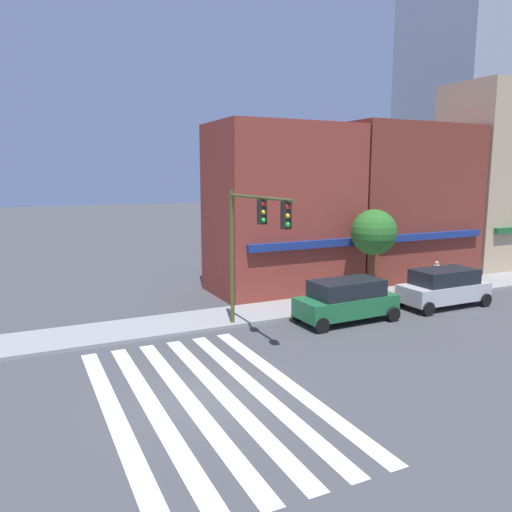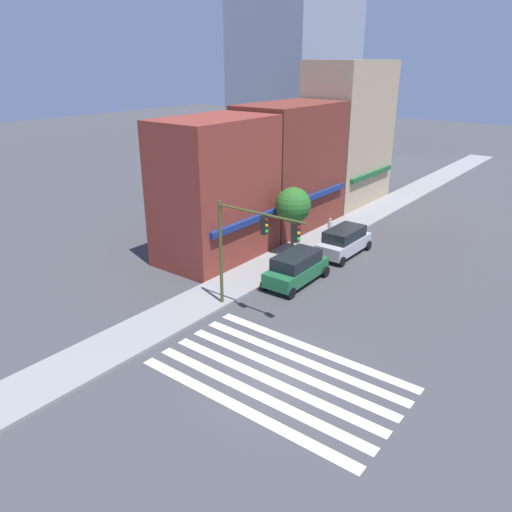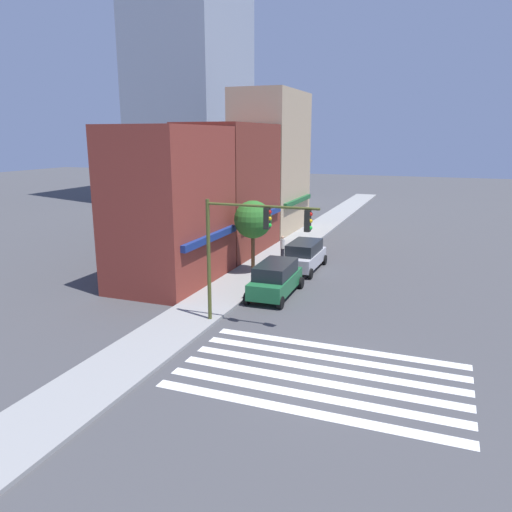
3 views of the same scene
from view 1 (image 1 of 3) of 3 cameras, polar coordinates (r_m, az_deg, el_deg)
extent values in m
plane|color=#424244|center=(15.70, -5.67, -15.86)|extent=(200.00, 200.00, 0.00)
cube|color=gray|center=(22.42, -12.37, -8.01)|extent=(120.00, 3.00, 0.15)
cube|color=silver|center=(15.09, -15.82, -17.26)|extent=(0.54, 10.80, 0.01)
cube|color=silver|center=(15.28, -11.64, -16.74)|extent=(0.54, 10.80, 0.01)
cube|color=silver|center=(15.54, -7.62, -16.16)|extent=(0.54, 10.80, 0.01)
cube|color=silver|center=(15.88, -3.76, -15.53)|extent=(0.54, 10.80, 0.01)
cube|color=silver|center=(16.27, -0.11, -14.86)|extent=(0.54, 10.80, 0.01)
cube|color=silver|center=(16.73, 3.34, -14.17)|extent=(0.54, 10.80, 0.01)
cube|color=maroon|center=(28.47, 3.07, 5.37)|extent=(8.07, 5.00, 9.42)
cube|color=navy|center=(26.37, 5.82, 1.28)|extent=(6.86, 0.30, 0.40)
cube|color=maroon|center=(33.59, 16.38, 5.86)|extent=(9.23, 5.00, 9.72)
cube|color=navy|center=(31.84, 19.42, 2.18)|extent=(7.84, 0.30, 0.40)
cube|color=tan|center=(40.52, 26.60, 7.95)|extent=(9.24, 5.00, 12.76)
cylinder|color=#474C1E|center=(21.80, -2.75, -0.38)|extent=(0.18, 0.18, 5.99)
cylinder|color=#474C1E|center=(19.09, 0.34, 6.70)|extent=(0.12, 5.31, 0.12)
cube|color=black|center=(18.88, 0.69, 5.07)|extent=(0.32, 0.24, 0.95)
sphere|color=red|center=(18.75, 0.87, 5.95)|extent=(0.18, 0.18, 0.18)
sphere|color=#EAAD14|center=(18.77, 0.87, 5.03)|extent=(0.18, 0.18, 0.18)
sphere|color=green|center=(18.79, 0.87, 4.12)|extent=(0.18, 0.18, 0.18)
cube|color=black|center=(17.24, 3.46, 4.65)|extent=(0.32, 0.24, 0.95)
sphere|color=red|center=(17.11, 3.68, 5.60)|extent=(0.18, 0.18, 0.18)
sphere|color=#EAAD14|center=(17.13, 3.67, 4.60)|extent=(0.18, 0.18, 0.18)
sphere|color=green|center=(17.16, 3.66, 3.60)|extent=(0.18, 0.18, 0.18)
cube|color=#1E6638|center=(23.22, 10.27, -5.56)|extent=(4.75, 2.03, 0.85)
cube|color=black|center=(23.02, 10.33, -3.64)|extent=(3.34, 1.84, 0.75)
cylinder|color=black|center=(23.05, 4.90, -6.64)|extent=(0.68, 0.22, 0.68)
cylinder|color=black|center=(21.51, 7.51, -7.87)|extent=(0.68, 0.22, 0.68)
cylinder|color=black|center=(25.20, 12.56, -5.45)|extent=(0.68, 0.22, 0.68)
cylinder|color=black|center=(23.80, 15.40, -6.44)|extent=(0.68, 0.22, 0.68)
cube|color=#B7B7BC|center=(27.12, 20.64, -3.86)|extent=(4.71, 1.92, 0.85)
cube|color=black|center=(26.96, 20.74, -2.20)|extent=(3.30, 1.76, 0.75)
cylinder|color=black|center=(26.54, 16.19, -4.85)|extent=(0.68, 0.22, 0.68)
cylinder|color=black|center=(25.22, 19.08, -5.73)|extent=(0.68, 0.22, 0.68)
cylinder|color=black|center=(29.24, 21.88, -3.86)|extent=(0.68, 0.22, 0.68)
cylinder|color=black|center=(28.04, 24.75, -4.59)|extent=(0.68, 0.22, 0.68)
cylinder|color=#23232D|center=(29.62, 19.84, -3.11)|extent=(0.26, 0.26, 0.85)
cylinder|color=silver|center=(29.47, 19.92, -1.64)|extent=(0.32, 0.32, 0.70)
sphere|color=tan|center=(29.39, 19.97, -0.76)|extent=(0.22, 0.22, 0.22)
cylinder|color=brown|center=(27.43, 13.14, -1.84)|extent=(0.24, 0.24, 2.65)
sphere|color=#286623|center=(27.10, 13.31, 2.67)|extent=(2.42, 2.42, 2.42)
camera|label=2|loc=(12.30, -104.74, 28.11)|focal=35.00mm
camera|label=3|loc=(15.63, -79.33, 9.80)|focal=35.00mm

